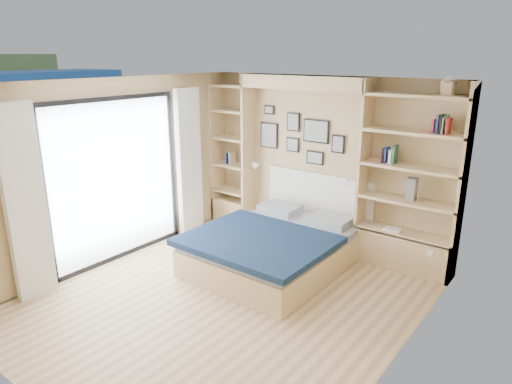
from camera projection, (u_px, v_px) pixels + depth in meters
The scene contains 9 objects.
ground at pixel (227, 299), 5.42m from camera, with size 4.50×4.50×0.00m, color #DCBC80.
room_shell at pixel (275, 179), 6.48m from camera, with size 4.50×4.50×4.50m.
bed at pixel (274, 247), 6.18m from camera, with size 1.79×2.29×1.07m.
photo_gallery at pixel (298, 135), 6.90m from camera, with size 1.48×0.02×0.82m.
reading_lamps at pixel (298, 172), 6.79m from camera, with size 1.92×0.12×0.15m.
shelf_decor at pixel (404, 142), 5.78m from camera, with size 3.50×0.23×2.03m.
deck at pixel (61, 231), 7.51m from camera, with size 3.20×4.00×0.05m, color brown.
deck_chair at pixel (92, 213), 7.06m from camera, with size 0.77×1.00×0.88m.
shipping_container at pixel (35, 108), 14.59m from camera, with size 2.18×5.44×2.27m, color navy.
Camera 1 is at (3.20, -3.61, 2.79)m, focal length 32.00 mm.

